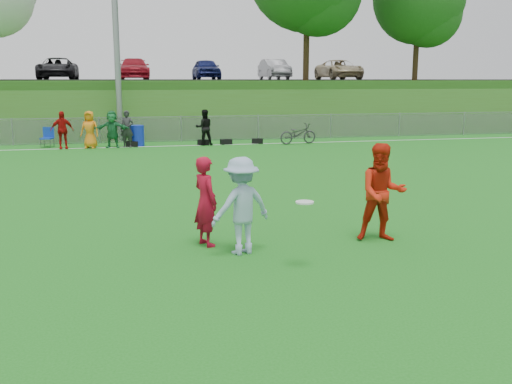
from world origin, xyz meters
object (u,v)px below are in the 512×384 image
object	(u,v)px
frisbee	(305,202)
bicycle	(298,134)
player_red_center	(382,193)
player_blue	(241,206)
recycling_bin	(137,136)
player_red_left	(206,201)

from	to	relation	value
frisbee	bicycle	distance (m)	18.70
player_red_center	player_blue	distance (m)	2.81
player_red_center	recycling_bin	bearing A→B (deg)	117.04
player_blue	bicycle	size ratio (longest dim) A/B	0.92
frisbee	bicycle	size ratio (longest dim) A/B	0.16
frisbee	recycling_bin	world-z (taller)	frisbee
frisbee	bicycle	bearing A→B (deg)	73.27
player_red_left	player_red_center	size ratio (longest dim) A/B	0.89
player_red_left	player_red_center	bearing A→B (deg)	-120.52
player_blue	bicycle	world-z (taller)	player_blue
frisbee	bicycle	xyz separation A→B (m)	(5.38, 17.90, -0.62)
recycling_bin	player_blue	bearing A→B (deg)	-85.39
player_red_center	frisbee	world-z (taller)	player_red_center
bicycle	frisbee	bearing A→B (deg)	153.35
player_red_left	bicycle	world-z (taller)	player_red_left
player_red_center	recycling_bin	distance (m)	17.96
player_red_left	player_blue	size ratio (longest dim) A/B	0.97
player_red_center	frisbee	size ratio (longest dim) A/B	6.28
player_red_left	frisbee	bearing A→B (deg)	-163.89
recycling_bin	frisbee	bearing A→B (deg)	-83.10
player_blue	recycling_bin	distance (m)	17.73
player_blue	recycling_bin	world-z (taller)	player_blue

